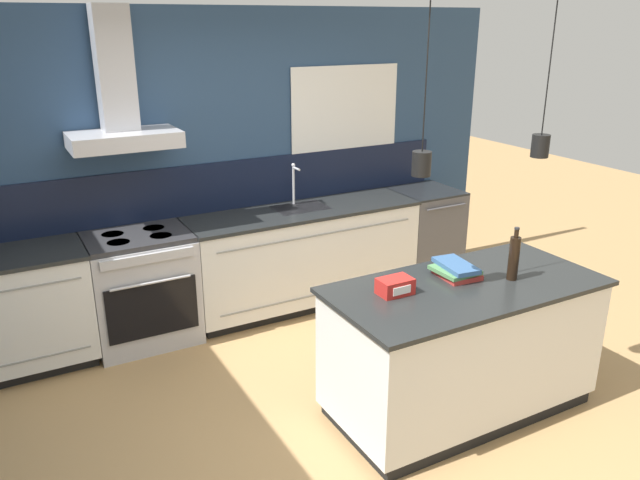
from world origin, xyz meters
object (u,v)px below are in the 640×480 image
at_px(dishwasher, 423,234).
at_px(oven_range, 142,288).
at_px(book_stack, 456,270).
at_px(red_supply_box, 395,286).
at_px(bottle_on_island, 514,257).

bearing_deg(dishwasher, oven_range, -179.91).
xyz_separation_m(book_stack, red_supply_box, (-0.51, -0.04, 0.01)).
relative_size(dishwasher, bottle_on_island, 2.60).
bearing_deg(book_stack, red_supply_box, -175.97).
bearing_deg(dishwasher, bottle_on_island, -113.65).
distance_m(dishwasher, bottle_on_island, 2.32).
bearing_deg(book_stack, bottle_on_island, -36.50).
bearing_deg(bottle_on_island, red_supply_box, 167.55).
distance_m(oven_range, bottle_on_island, 2.87).
relative_size(oven_range, dishwasher, 1.00).
bearing_deg(red_supply_box, dishwasher, 48.00).
relative_size(bottle_on_island, red_supply_box, 1.67).
bearing_deg(book_stack, dishwasher, 57.28).
bearing_deg(oven_range, book_stack, -48.44).
distance_m(dishwasher, book_stack, 2.25).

